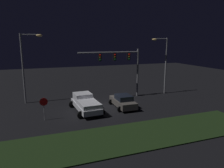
# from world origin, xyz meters

# --- Properties ---
(ground_plane) EXTENTS (80.00, 80.00, 0.00)m
(ground_plane) POSITION_xyz_m (0.00, 0.00, 0.00)
(ground_plane) COLOR black
(grass_median) EXTENTS (21.90, 5.02, 0.10)m
(grass_median) POSITION_xyz_m (0.00, -8.71, 0.05)
(grass_median) COLOR black
(grass_median) RESTS_ON ground_plane
(pickup_truck) EXTENTS (3.06, 5.50, 1.80)m
(pickup_truck) POSITION_xyz_m (-2.55, -1.21, 1.00)
(pickup_truck) COLOR silver
(pickup_truck) RESTS_ON ground_plane
(car_sedan) EXTENTS (2.55, 4.44, 1.51)m
(car_sedan) POSITION_xyz_m (1.83, -1.38, 0.74)
(car_sedan) COLOR #514C47
(car_sedan) RESTS_ON ground_plane
(traffic_signal_gantry) EXTENTS (8.32, 0.56, 6.50)m
(traffic_signal_gantry) POSITION_xyz_m (3.33, 2.84, 4.90)
(traffic_signal_gantry) COLOR slate
(traffic_signal_gantry) RESTS_ON ground_plane
(street_lamp_left) EXTENTS (2.52, 0.44, 8.42)m
(street_lamp_left) POSITION_xyz_m (-8.28, 4.40, 5.27)
(street_lamp_left) COLOR slate
(street_lamp_left) RESTS_ON ground_plane
(street_lamp_right) EXTENTS (2.47, 0.44, 7.98)m
(street_lamp_right) POSITION_xyz_m (9.73, 2.80, 5.03)
(street_lamp_right) COLOR slate
(street_lamp_right) RESTS_ON ground_plane
(stop_sign) EXTENTS (0.76, 0.08, 2.23)m
(stop_sign) POSITION_xyz_m (-6.87, -2.49, 1.56)
(stop_sign) COLOR slate
(stop_sign) RESTS_ON ground_plane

